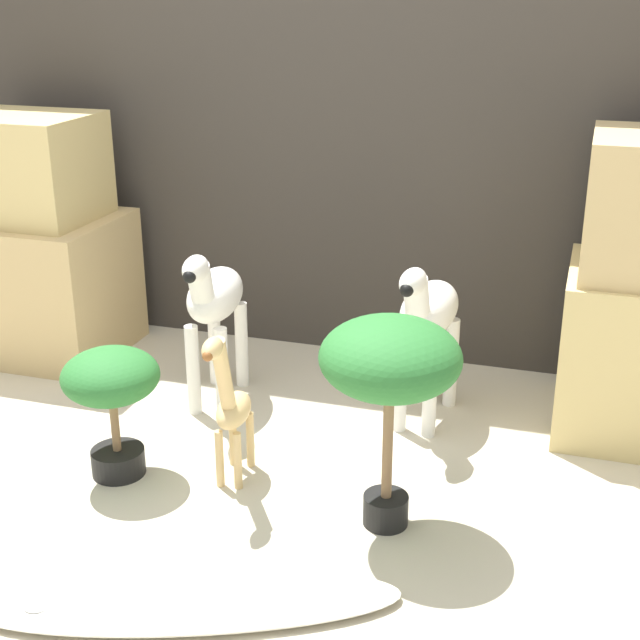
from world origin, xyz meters
The scene contains 9 objects.
ground_plane centered at (0.00, 0.00, 0.00)m, with size 14.00×14.00×0.00m, color beige.
wall_back centered at (0.00, 1.51, 1.10)m, with size 6.40×0.08×2.20m.
rock_pillar_left centered at (-1.30, 1.08, 0.46)m, with size 0.75×0.58×1.03m.
zebra_right centered at (0.46, 0.90, 0.40)m, with size 0.23×0.50×0.65m.
zebra_left centered at (-0.34, 0.82, 0.40)m, with size 0.23×0.50×0.65m.
giraffe_figurine centered at (-0.05, 0.28, 0.28)m, with size 0.12×0.34×0.56m.
potted_palm_front centered at (-0.44, 0.22, 0.31)m, with size 0.32×0.32×0.44m.
potted_palm_back centered at (0.48, 0.20, 0.52)m, with size 0.41×0.41×0.66m.
surfboard centered at (0.08, -0.34, 0.02)m, with size 1.14×0.65×0.09m.
Camera 1 is at (0.98, -2.06, 1.56)m, focal length 50.00 mm.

